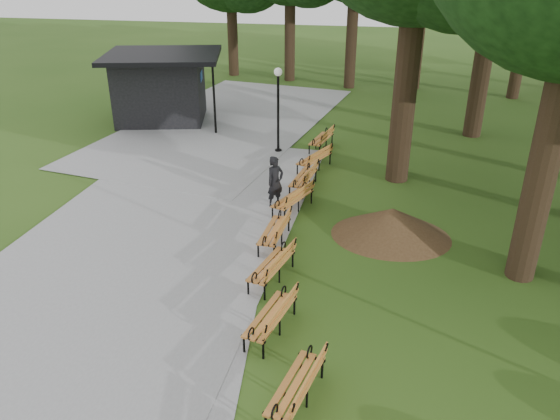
% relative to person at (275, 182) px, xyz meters
% --- Properties ---
extents(ground, '(100.00, 100.00, 0.00)m').
position_rel_person_xyz_m(ground, '(0.79, -5.37, -0.85)').
color(ground, '#2C5016').
rests_on(ground, ground).
extents(path, '(12.00, 38.00, 0.06)m').
position_rel_person_xyz_m(path, '(-3.21, -2.37, -0.82)').
color(path, '#959597').
rests_on(path, ground).
extents(person, '(0.71, 0.74, 1.70)m').
position_rel_person_xyz_m(person, '(0.00, 0.00, 0.00)').
color(person, black).
rests_on(person, ground).
extents(kiosk, '(6.01, 5.51, 3.21)m').
position_rel_person_xyz_m(kiosk, '(-7.19, 8.50, 0.76)').
color(kiosk, black).
rests_on(kiosk, ground).
extents(lamp_post, '(0.32, 0.32, 3.40)m').
position_rel_person_xyz_m(lamp_post, '(-0.89, 5.12, 1.57)').
color(lamp_post, black).
rests_on(lamp_post, ground).
extents(dirt_mound, '(2.88, 2.88, 0.89)m').
position_rel_person_xyz_m(dirt_mound, '(3.68, -1.35, -0.41)').
color(dirt_mound, '#47301C').
rests_on(dirt_mound, ground).
extents(bench_1, '(1.05, 2.00, 0.88)m').
position_rel_person_xyz_m(bench_1, '(2.00, -8.22, -0.41)').
color(bench_1, orange).
rests_on(bench_1, ground).
extents(bench_2, '(1.06, 2.00, 0.88)m').
position_rel_person_xyz_m(bench_2, '(1.13, -6.30, -0.41)').
color(bench_2, orange).
rests_on(bench_2, ground).
extents(bench_3, '(1.09, 2.00, 0.88)m').
position_rel_person_xyz_m(bench_3, '(0.74, -4.28, -0.41)').
color(bench_3, orange).
rests_on(bench_3, ground).
extents(bench_4, '(0.77, 1.94, 0.88)m').
position_rel_person_xyz_m(bench_4, '(0.45, -2.47, -0.41)').
color(bench_4, orange).
rests_on(bench_4, ground).
extents(bench_5, '(1.30, 2.00, 0.88)m').
position_rel_person_xyz_m(bench_5, '(0.60, -0.24, -0.41)').
color(bench_5, orange).
rests_on(bench_5, ground).
extents(bench_6, '(0.91, 1.97, 0.88)m').
position_rel_person_xyz_m(bench_6, '(0.68, 1.50, -0.41)').
color(bench_6, orange).
rests_on(bench_6, ground).
extents(bench_7, '(1.35, 2.00, 0.88)m').
position_rel_person_xyz_m(bench_7, '(0.81, 3.44, -0.41)').
color(bench_7, orange).
rests_on(bench_7, ground).
extents(bench_8, '(1.02, 1.99, 0.88)m').
position_rel_person_xyz_m(bench_8, '(0.79, 5.77, -0.41)').
color(bench_8, orange).
rests_on(bench_8, ground).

